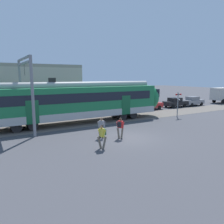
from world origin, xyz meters
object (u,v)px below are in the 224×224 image
object	(u,v)px
pedestrian_red	(120,126)
parked_car_black	(175,102)
pedestrian_yellow	(102,135)
box_truck	(223,94)
parked_car_grey	(193,101)
parked_car_red	(149,104)
pedestrian_grey	(102,126)
crossing_signal	(178,101)

from	to	relation	value
pedestrian_red	parked_car_black	distance (m)	20.39
pedestrian_yellow	box_truck	size ratio (longest dim) A/B	0.31
parked_car_black	parked_car_grey	size ratio (longest dim) A/B	1.01
pedestrian_yellow	pedestrian_red	size ratio (longest dim) A/B	1.00
pedestrian_red	parked_car_red	bearing A→B (deg)	41.91
pedestrian_red	parked_car_grey	xyz separation A→B (m)	(21.33, 10.59, -0.21)
pedestrian_grey	parked_car_red	xyz separation A→B (m)	(13.27, 9.97, -0.21)
pedestrian_grey	pedestrian_red	size ratio (longest dim) A/B	1.00
crossing_signal	parked_car_black	bearing A→B (deg)	45.16
pedestrian_red	parked_car_black	bearing A→B (deg)	31.75
parked_car_red	box_truck	bearing A→B (deg)	-0.93
pedestrian_grey	box_truck	world-z (taller)	box_truck
parked_car_black	crossing_signal	xyz separation A→B (m)	(-6.32, -6.35, 1.23)
parked_car_red	crossing_signal	distance (m)	6.66
pedestrian_yellow	crossing_signal	xyz separation A→B (m)	(13.41, 5.88, 1.02)
pedestrian_grey	parked_car_red	distance (m)	16.60
pedestrian_red	crossing_signal	size ratio (longest dim) A/B	0.56
pedestrian_red	crossing_signal	xyz separation A→B (m)	(11.03, 4.38, 1.02)
parked_car_red	pedestrian_yellow	bearing A→B (deg)	-139.54
pedestrian_red	pedestrian_grey	bearing A→B (deg)	143.77
parked_car_red	crossing_signal	world-z (taller)	crossing_signal
parked_car_black	crossing_signal	distance (m)	9.04
pedestrian_grey	crossing_signal	world-z (taller)	crossing_signal
parked_car_black	box_truck	bearing A→B (deg)	-0.80
parked_car_red	parked_car_black	world-z (taller)	same
pedestrian_yellow	box_truck	world-z (taller)	box_truck
pedestrian_yellow	pedestrian_red	world-z (taller)	same
pedestrian_red	parked_car_black	size ratio (longest dim) A/B	0.41
pedestrian_yellow	pedestrian_grey	bearing A→B (deg)	63.21
parked_car_black	parked_car_grey	xyz separation A→B (m)	(3.98, -0.14, 0.00)
pedestrian_yellow	box_truck	distance (m)	34.25
pedestrian_yellow	parked_car_red	world-z (taller)	pedestrian_yellow
crossing_signal	parked_car_grey	bearing A→B (deg)	31.08
box_truck	crossing_signal	world-z (taller)	crossing_signal
pedestrian_grey	parked_car_black	distance (m)	20.99
pedestrian_yellow	parked_car_grey	size ratio (longest dim) A/B	0.41
pedestrian_yellow	parked_car_grey	distance (m)	26.62
parked_car_red	crossing_signal	bearing A→B (deg)	-99.29
pedestrian_grey	parked_car_grey	size ratio (longest dim) A/B	0.41
pedestrian_grey	box_truck	size ratio (longest dim) A/B	0.31
pedestrian_yellow	parked_car_grey	bearing A→B (deg)	27.01
parked_car_red	crossing_signal	size ratio (longest dim) A/B	1.33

